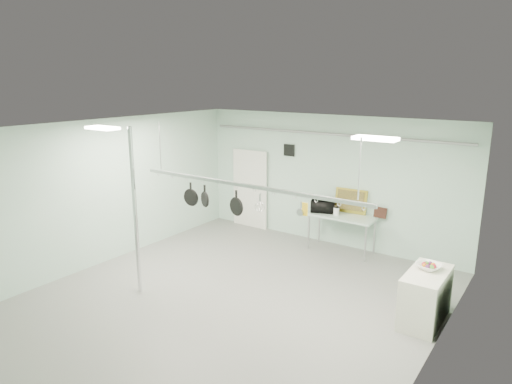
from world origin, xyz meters
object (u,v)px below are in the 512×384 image
Objects in this scene: fruit_bowl at (429,266)px; skillet_mid at (205,196)px; side_cabinet at (425,297)px; coffee_canister at (336,211)px; microwave at (323,206)px; skillet_left at (191,194)px; pot_rack at (245,184)px; prep_table at (342,218)px; skillet_right at (236,203)px; chrome_pole at (135,212)px.

fruit_bowl is 4.18m from skillet_mid.
skillet_mid is at bearing -164.27° from side_cabinet.
microwave is at bearing 172.14° from coffee_canister.
side_cabinet is at bearing 125.16° from microwave.
coffee_canister is at bearing 94.69° from skillet_mid.
skillet_mid is (0.36, 0.00, 0.02)m from skillet_left.
side_cabinet is 3.45m from coffee_canister.
coffee_canister is (0.29, 3.22, -1.23)m from pot_rack.
skillet_mid is at bearing 180.00° from pot_rack.
prep_table is 3.83× the size of skillet_mid.
pot_rack is at bearing -5.11° from skillet_left.
chrome_pole is at bearing -139.21° from skillet_right.
coffee_canister is (-2.66, 2.12, 0.55)m from side_cabinet.
skillet_mid reaches higher than side_cabinet.
side_cabinet is at bearing 41.49° from skillet_mid.
skillet_right reaches higher than fruit_bowl.
chrome_pole reaches higher than fruit_bowl.
skillet_left is 0.94× the size of skillet_right.
chrome_pole is 2.67× the size of side_cabinet.
chrome_pole is at bearing -128.18° from skillet_left.
coffee_canister is at bearing 152.82° from microwave.
chrome_pole reaches higher than coffee_canister.
prep_table is at bearing 34.54° from coffee_canister.
skillet_mid and skillet_right have the same top height.
chrome_pole is 1.10m from skillet_left.
chrome_pole is at bearing -154.65° from pot_rack.
fruit_bowl is at bearing -39.16° from prep_table.
fruit_bowl is (2.64, -1.98, -0.05)m from coffee_canister.
side_cabinet is at bearing 20.45° from pot_rack.
side_cabinet is 0.52m from fruit_bowl.
fruit_bowl is 0.83× the size of skillet_right.
skillet_mid is at bearing -5.11° from skillet_left.
fruit_bowl is at bearing 126.77° from microwave.
fruit_bowl is (2.93, 1.24, -1.28)m from pot_rack.
chrome_pole is 5.37m from side_cabinet.
side_cabinet is 2.99× the size of fruit_bowl.
chrome_pole is at bearing -157.59° from side_cabinet.
fruit_bowl is at bearing 11.22° from skillet_left.
prep_table is at bearing 57.44° from skillet_left.
skillet_left is at bearing 50.30° from microwave.
prep_table is at bearing 83.09° from pot_rack.
coffee_canister is 0.41× the size of skillet_left.
skillet_left is (-1.71, -3.30, 1.03)m from prep_table.
fruit_bowl is (2.53, -2.06, 0.12)m from prep_table.
skillet_left is (-1.60, -3.22, 0.86)m from coffee_canister.
pot_rack is 3.43m from fruit_bowl.
coffee_canister is at bearing 62.05° from chrome_pole.
skillet_left is 1.11m from skillet_right.
chrome_pole is at bearing -118.71° from prep_table.
pot_rack is 25.77× the size of coffee_canister.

